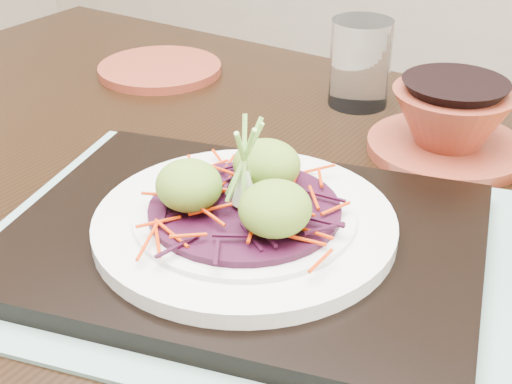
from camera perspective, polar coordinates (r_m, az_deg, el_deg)
The scene contains 11 objects.
dining_table at distance 0.72m, azimuth -1.32°, elevation -9.11°, with size 1.37×0.99×0.81m.
placemat at distance 0.61m, azimuth -0.88°, elevation -4.64°, with size 0.44×0.35×0.00m, color #7EA297.
serving_tray at distance 0.60m, azimuth -0.89°, elevation -3.81°, with size 0.39×0.29×0.02m, color black.
white_plate at distance 0.59m, azimuth -0.90°, elevation -2.43°, with size 0.25×0.25×0.02m.
cabbage_bed at distance 0.58m, azimuth -0.91°, elevation -1.37°, with size 0.16×0.16×0.01m, color #340A1D.
carrot_julienne at distance 0.58m, azimuth -0.92°, elevation -0.72°, with size 0.19×0.19×0.01m, color red, non-canonical shape.
guacamole_scoops at distance 0.57m, azimuth -0.96°, elevation 0.51°, with size 0.14×0.12×0.04m.
scallion_garnish at distance 0.56m, azimuth -0.95°, elevation 2.24°, with size 0.06×0.06×0.09m, color #83C64F, non-canonical shape.
terracotta_side_plate at distance 1.00m, azimuth -7.69°, elevation 9.72°, with size 0.17×0.17×0.01m, color maroon.
water_glass at distance 0.88m, azimuth 8.32°, elevation 10.17°, with size 0.07×0.07×0.11m, color white.
terracotta_bowl_set at distance 0.78m, azimuth 15.23°, elevation 5.14°, with size 0.20×0.20×0.07m.
Camera 1 is at (0.37, -0.51, 1.15)m, focal length 50.00 mm.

